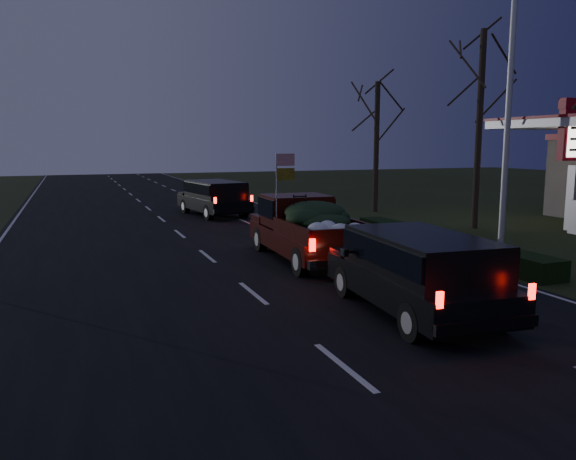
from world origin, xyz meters
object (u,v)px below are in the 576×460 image
object	(u,v)px
light_pole	(510,89)
lead_suv	(214,195)
pickup_truck	(307,225)
rear_suv	(418,266)

from	to	relation	value
light_pole	lead_suv	bearing A→B (deg)	116.59
pickup_truck	rear_suv	distance (m)	6.29
rear_suv	pickup_truck	bearing A→B (deg)	93.53
pickup_truck	rear_suv	world-z (taller)	pickup_truck
light_pole	lead_suv	world-z (taller)	light_pole
light_pole	pickup_truck	world-z (taller)	light_pole
light_pole	pickup_truck	xyz separation A→B (m)	(-6.63, 1.34, -4.34)
lead_suv	rear_suv	xyz separation A→B (m)	(0.00, -18.33, -0.01)
pickup_truck	lead_suv	world-z (taller)	pickup_truck
light_pole	pickup_truck	distance (m)	8.04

